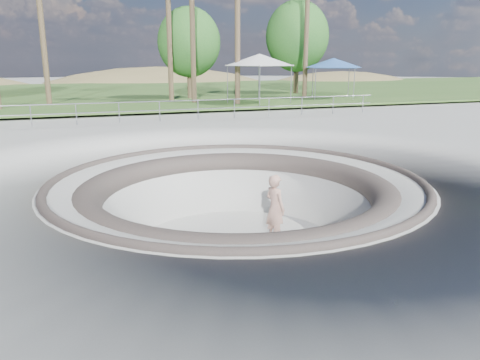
# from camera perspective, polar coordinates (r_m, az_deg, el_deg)

# --- Properties ---
(ground) EXTENTS (180.00, 180.00, 0.00)m
(ground) POSITION_cam_1_polar(r_m,az_deg,el_deg) (12.86, -0.38, 0.01)
(ground) COLOR #AAAAA4
(ground) RESTS_ON ground
(skate_bowl) EXTENTS (14.00, 14.00, 4.10)m
(skate_bowl) POSITION_cam_1_polar(r_m,az_deg,el_deg) (13.43, -0.37, -7.57)
(skate_bowl) COLOR #AAAAA4
(skate_bowl) RESTS_ON ground
(grass_strip) EXTENTS (180.00, 36.00, 0.12)m
(grass_strip) POSITION_cam_1_polar(r_m,az_deg,el_deg) (46.05, -14.55, 10.30)
(grass_strip) COLOR #355A24
(grass_strip) RESTS_ON ground
(distant_hills) EXTENTS (103.20, 45.00, 28.60)m
(distant_hills) POSITION_cam_1_polar(r_m,az_deg,el_deg) (70.14, -12.85, 5.73)
(distant_hills) COLOR olive
(distant_hills) RESTS_ON ground
(safety_railing) EXTENTS (25.00, 0.06, 1.03)m
(safety_railing) POSITION_cam_1_polar(r_m,az_deg,el_deg) (24.25, -9.77, 8.30)
(safety_railing) COLOR gray
(safety_railing) RESTS_ON ground
(skateboard) EXTENTS (0.89, 0.36, 0.09)m
(skateboard) POSITION_cam_1_polar(r_m,az_deg,el_deg) (13.54, 4.22, -7.42)
(skateboard) COLOR brown
(skateboard) RESTS_ON ground
(skater) EXTENTS (0.65, 0.81, 1.94)m
(skater) POSITION_cam_1_polar(r_m,az_deg,el_deg) (13.20, 4.30, -3.43)
(skater) COLOR tan
(skater) RESTS_ON skateboard
(canopy_white) EXTENTS (5.99, 5.99, 3.31)m
(canopy_white) POSITION_cam_1_polar(r_m,az_deg,el_deg) (32.81, 2.39, 14.42)
(canopy_white) COLOR gray
(canopy_white) RESTS_ON ground
(canopy_blue) EXTENTS (5.52, 5.52, 3.05)m
(canopy_blue) POSITION_cam_1_polar(r_m,az_deg,el_deg) (37.58, 11.33, 13.82)
(canopy_blue) COLOR gray
(canopy_blue) RESTS_ON ground
(bushy_tree_mid) EXTENTS (4.81, 4.38, 6.95)m
(bushy_tree_mid) POSITION_cam_1_polar(r_m,az_deg,el_deg) (37.35, -6.23, 16.33)
(bushy_tree_mid) COLOR brown
(bushy_tree_mid) RESTS_ON ground
(bushy_tree_right) EXTENTS (5.58, 5.07, 8.05)m
(bushy_tree_right) POSITION_cam_1_polar(r_m,az_deg,el_deg) (42.84, 6.99, 16.98)
(bushy_tree_right) COLOR brown
(bushy_tree_right) RESTS_ON ground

